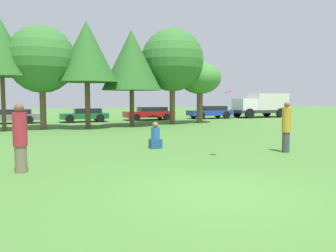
{
  "coord_description": "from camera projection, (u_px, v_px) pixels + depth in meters",
  "views": [
    {
      "loc": [
        -3.53,
        -6.43,
        2.04
      ],
      "look_at": [
        0.44,
        4.26,
        1.09
      ],
      "focal_mm": 36.57,
      "sensor_mm": 36.0,
      "label": 1
    }
  ],
  "objects": [
    {
      "name": "parked_car_blue",
      "position": [
        211.0,
        112.0,
        33.06
      ],
      "size": [
        4.31,
        1.96,
        1.21
      ],
      "rotation": [
        0.0,
        0.0,
        3.15
      ],
      "color": "#1E389E",
      "rests_on": "ground"
    },
    {
      "name": "parked_car_red",
      "position": [
        150.0,
        113.0,
        31.06
      ],
      "size": [
        4.46,
        2.06,
        1.17
      ],
      "rotation": [
        0.0,
        0.0,
        3.15
      ],
      "color": "red",
      "rests_on": "ground"
    },
    {
      "name": "tree_4",
      "position": [
        132.0,
        60.0,
        23.98
      ],
      "size": [
        4.2,
        4.2,
        6.74
      ],
      "color": "brown",
      "rests_on": "ground"
    },
    {
      "name": "parked_car_green",
      "position": [
        85.0,
        115.0,
        28.43
      ],
      "size": [
        3.9,
        1.99,
        1.12
      ],
      "rotation": [
        0.0,
        0.0,
        3.15
      ],
      "color": "#196633",
      "rests_on": "ground"
    },
    {
      "name": "delivery_truck_white",
      "position": [
        262.0,
        104.0,
        34.98
      ],
      "size": [
        5.93,
        2.56,
        2.44
      ],
      "rotation": [
        0.0,
        0.0,
        3.15
      ],
      "color": "#2D2D33",
      "rests_on": "ground"
    },
    {
      "name": "person_catcher",
      "position": [
        286.0,
        127.0,
        12.65
      ],
      "size": [
        0.32,
        0.32,
        1.87
      ],
      "rotation": [
        0.0,
        0.0,
        -3.11
      ],
      "color": "#3F3F47",
      "rests_on": "ground"
    },
    {
      "name": "tree_6",
      "position": [
        200.0,
        79.0,
        27.13
      ],
      "size": [
        3.33,
        3.33,
        4.81
      ],
      "color": "brown",
      "rests_on": "ground"
    },
    {
      "name": "tree_2",
      "position": [
        42.0,
        60.0,
        21.49
      ],
      "size": [
        4.21,
        4.21,
        6.52
      ],
      "color": "brown",
      "rests_on": "ground"
    },
    {
      "name": "parked_car_grey",
      "position": [
        12.0,
        116.0,
        26.65
      ],
      "size": [
        4.36,
        1.87,
        1.11
      ],
      "rotation": [
        0.0,
        0.0,
        3.15
      ],
      "color": "slate",
      "rests_on": "ground"
    },
    {
      "name": "tree_5",
      "position": [
        172.0,
        60.0,
        25.86
      ],
      "size": [
        4.71,
        4.71,
        7.2
      ],
      "color": "brown",
      "rests_on": "ground"
    },
    {
      "name": "ground_plane",
      "position": [
        218.0,
        192.0,
        7.4
      ],
      "size": [
        120.0,
        120.0,
        0.0
      ],
      "primitive_type": "plane",
      "color": "#477A33"
    },
    {
      "name": "tree_3",
      "position": [
        87.0,
        52.0,
        21.94
      ],
      "size": [
        3.89,
        3.89,
        6.91
      ],
      "color": "brown",
      "rests_on": "ground"
    },
    {
      "name": "tree_1",
      "position": [
        1.0,
        48.0,
        20.33
      ],
      "size": [
        3.42,
        3.42,
        6.72
      ],
      "color": "brown",
      "rests_on": "ground"
    },
    {
      "name": "bystander_sitting",
      "position": [
        155.0,
        137.0,
        13.71
      ],
      "size": [
        0.46,
        0.39,
        1.07
      ],
      "color": "navy",
      "rests_on": "ground"
    },
    {
      "name": "frisbee",
      "position": [
        229.0,
        91.0,
        11.19
      ],
      "size": [
        0.25,
        0.26,
        0.08
      ],
      "color": "#F21E72"
    },
    {
      "name": "person_thrower",
      "position": [
        20.0,
        138.0,
        9.22
      ],
      "size": [
        0.37,
        0.37,
        1.88
      ],
      "rotation": [
        0.0,
        0.0,
        0.03
      ],
      "color": "#726651",
      "rests_on": "ground"
    }
  ]
}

